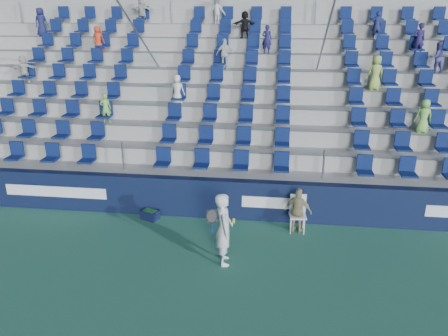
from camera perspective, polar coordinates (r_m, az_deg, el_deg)
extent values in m
plane|color=#307157|center=(10.50, -3.03, -14.12)|extent=(70.00, 70.00, 0.00)
cube|color=#0E1634|center=(12.91, -0.69, -3.99)|extent=(24.00, 0.30, 1.20)
cube|color=white|center=(14.27, -21.13, -2.90)|extent=(3.20, 0.02, 0.34)
cube|color=white|center=(12.66, 5.97, -4.53)|extent=(1.60, 0.02, 0.34)
cube|color=#A1A19C|center=(13.43, -0.37, -2.98)|extent=(24.00, 0.85, 1.20)
cube|color=#A1A19C|center=(14.12, 0.07, -0.68)|extent=(24.00, 0.85, 1.70)
cube|color=#A1A19C|center=(14.82, 0.46, 1.41)|extent=(24.00, 0.85, 2.20)
cube|color=#A1A19C|center=(15.55, 0.82, 3.30)|extent=(24.00, 0.85, 2.70)
cube|color=#A1A19C|center=(16.29, 1.15, 5.02)|extent=(24.00, 0.85, 3.20)
cube|color=#A1A19C|center=(17.04, 1.45, 6.59)|extent=(24.00, 0.85, 3.70)
cube|color=#A1A19C|center=(17.81, 1.73, 8.03)|extent=(24.00, 0.85, 4.20)
cube|color=#A1A19C|center=(18.59, 1.98, 9.34)|extent=(24.00, 0.85, 4.70)
cube|color=#A1A19C|center=(19.37, 2.22, 10.55)|extent=(24.00, 0.85, 5.20)
cube|color=#A1A19C|center=(19.96, 2.41, 12.30)|extent=(24.00, 0.50, 6.20)
cube|color=#0C1B4C|center=(13.08, -0.38, 0.84)|extent=(16.05, 0.50, 0.70)
cube|color=#0C1B4C|center=(13.73, 0.07, 3.99)|extent=(16.05, 0.50, 0.70)
cube|color=#0C1B4C|center=(14.41, 0.48, 6.86)|extent=(16.05, 0.50, 0.70)
cube|color=#0C1B4C|center=(15.13, 0.85, 9.46)|extent=(16.05, 0.50, 0.70)
cube|color=#0C1B4C|center=(15.88, 1.20, 11.81)|extent=(16.05, 0.50, 0.70)
cube|color=#0C1B4C|center=(16.65, 1.52, 13.96)|extent=(16.05, 0.50, 0.70)
cube|color=#0C1B4C|center=(17.44, 1.82, 15.91)|extent=(16.05, 0.50, 0.70)
cube|color=#0C1B4C|center=(18.25, 2.09, 17.69)|extent=(16.05, 0.50, 0.70)
cube|color=#0C1B4C|center=(19.08, 2.35, 19.31)|extent=(16.05, 0.50, 0.70)
cylinder|color=gray|center=(16.35, -9.65, 14.62)|extent=(0.06, 7.68, 4.55)
cylinder|color=gray|center=(15.76, 12.49, 14.22)|extent=(0.06, 7.68, 4.55)
imported|color=#20194B|center=(18.03, 24.12, 15.09)|extent=(0.43, 0.29, 1.15)
imported|color=beige|center=(19.83, -10.65, 19.55)|extent=(0.98, 0.35, 1.05)
imported|color=silver|center=(16.62, 0.10, 14.66)|extent=(0.70, 0.47, 1.11)
imported|color=#181B49|center=(20.66, -22.77, 17.16)|extent=(0.56, 0.37, 1.15)
imported|color=#73B649|center=(15.35, -15.21, 7.56)|extent=(0.42, 0.33, 1.00)
imported|color=#1B1A50|center=(17.31, 5.62, 16.38)|extent=(0.43, 0.34, 1.06)
imported|color=beige|center=(15.35, -6.13, 10.14)|extent=(0.54, 0.39, 1.03)
imported|color=silver|center=(19.14, -0.86, 19.90)|extent=(0.79, 0.61, 1.08)
imported|color=#91B94A|center=(16.06, 19.19, 11.67)|extent=(0.66, 0.54, 1.18)
imported|color=black|center=(18.18, 2.72, 18.19)|extent=(1.00, 0.57, 1.03)
imported|color=#79C44E|center=(14.94, 24.64, 6.19)|extent=(0.55, 0.39, 1.06)
imported|color=#41408E|center=(17.40, 26.04, 12.83)|extent=(0.60, 0.51, 1.05)
imported|color=beige|center=(18.35, -24.66, 11.67)|extent=(0.98, 0.54, 1.01)
imported|color=red|center=(18.72, -16.11, 15.90)|extent=(0.50, 0.34, 0.98)
imported|color=#1A2150|center=(18.50, 19.34, 17.17)|extent=(0.38, 0.25, 1.03)
imported|color=silver|center=(10.57, -0.02, -7.96)|extent=(0.57, 0.75, 1.84)
cylinder|color=navy|center=(10.31, -1.58, -7.80)|extent=(0.03, 0.03, 0.28)
torus|color=black|center=(10.17, -1.60, -6.31)|extent=(0.30, 0.17, 0.28)
plane|color=#262626|center=(10.17, -1.60, -6.31)|extent=(0.30, 0.16, 0.29)
sphere|color=#CCD230|center=(10.22, 1.25, -7.06)|extent=(0.07, 0.07, 0.07)
sphere|color=#CCD230|center=(10.26, 1.28, -6.76)|extent=(0.07, 0.07, 0.07)
cube|color=white|center=(12.35, 9.60, -6.16)|extent=(0.49, 0.49, 0.04)
cube|color=white|center=(12.42, 9.64, -4.56)|extent=(0.45, 0.08, 0.56)
cylinder|color=white|center=(12.29, 8.71, -7.54)|extent=(0.03, 0.03, 0.45)
cylinder|color=white|center=(12.31, 10.42, -7.60)|extent=(0.03, 0.03, 0.45)
cylinder|color=white|center=(12.62, 8.67, -6.76)|extent=(0.03, 0.03, 0.45)
cylinder|color=white|center=(12.64, 10.34, -6.82)|extent=(0.03, 0.03, 0.45)
imported|color=tan|center=(12.23, 9.66, -5.52)|extent=(0.82, 0.54, 1.30)
cube|color=#0F1437|center=(13.16, -9.65, -6.06)|extent=(0.58, 0.49, 0.27)
cube|color=#1E662D|center=(13.13, -9.66, -5.81)|extent=(0.47, 0.38, 0.16)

